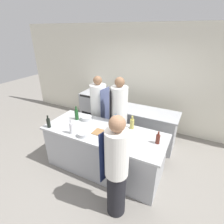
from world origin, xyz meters
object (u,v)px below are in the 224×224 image
Objects in this scene: cup at (125,138)px; bottle_wine at (116,120)px; bottle_water at (132,123)px; bowl_prep_small at (86,118)px; chef_at_prep_near at (116,169)px; bottle_cooking_oil at (71,128)px; bowl_mixing_large at (83,134)px; chef_at_stove at (99,112)px; chef_at_pass_far at (119,118)px; bottle_olive_oil at (77,114)px; oven_range at (96,107)px; bottle_vinegar at (158,139)px; bottle_sauce at (49,123)px.

bottle_wine is at bearing 131.76° from cup.
bottle_water reaches higher than bowl_prep_small.
chef_at_prep_near is 7.36× the size of bowl_prep_small.
bowl_mixing_large is at bearing 3.75° from bottle_cooking_oil.
chef_at_stove is 7.47× the size of bowl_prep_small.
chef_at_pass_far is 6.11× the size of bottle_olive_oil.
bottle_olive_oil is at bearing 117.75° from bottle_cooking_oil.
chef_at_prep_near is 0.94× the size of chef_at_pass_far.
chef_at_prep_near is at bearing -63.52° from bottle_wine.
oven_range is at bearing 48.48° from chef_at_prep_near.
chef_at_prep_near is 1.24m from bottle_wine.
chef_at_stove reaches higher than bottle_cooking_oil.
chef_at_prep_near is 5.74× the size of bottle_olive_oil.
bottle_vinegar reaches higher than bottle_wine.
cup is at bearing -168.04° from chef_at_pass_far.
bottle_water is 0.43m from cup.
bowl_prep_small is (0.69, -1.48, 0.45)m from oven_range.
chef_at_stove is 6.82× the size of bottle_sauce.
bottle_olive_oil is at bearing 135.75° from bowl_mixing_large.
bottle_wine is at bearing 10.48° from bowl_prep_small.
bottle_olive_oil is (-1.37, 0.91, 0.15)m from chef_at_prep_near.
bottle_vinegar is 1.56m from bowl_prep_small.
chef_at_pass_far reaches higher than oven_range.
bottle_water reaches higher than bowl_mixing_large.
chef_at_prep_near is 9.04× the size of bowl_mixing_large.
bottle_cooking_oil is at bearing -164.60° from bottle_vinegar.
bottle_wine is 0.58m from cup.
chef_at_prep_near is 1.66m from bottle_olive_oil.
chef_at_prep_near is 6.35× the size of bottle_water.
bowl_prep_small is at bearing 61.45° from chef_at_prep_near.
bottle_wine is 0.36m from bottle_water.
bottle_vinegar reaches higher than oven_range.
chef_at_pass_far reaches higher than bottle_sauce.
chef_at_stove is at bearing 105.78° from bowl_mixing_large.
bottle_wine is at bearing 37.76° from chef_at_prep_near.
bottle_sauce is 0.95× the size of bottle_water.
chef_at_prep_near is 6.72× the size of bottle_sauce.
bottle_cooking_oil is at bearing -143.76° from bottle_water.
bottle_cooking_oil reaches higher than bottle_vinegar.
chef_at_stove is at bearing -54.59° from oven_range.
bottle_sauce reaches higher than bottle_wine.
bottle_cooking_oil is (0.26, -0.49, 0.00)m from bottle_olive_oil.
bowl_prep_small is at bearing 99.17° from chef_at_pass_far.
bottle_cooking_oil reaches higher than bowl_mixing_large.
cup is at bearing 24.90° from chef_at_prep_near.
bottle_vinegar is 2.67× the size of cup.
bottle_cooking_oil is at bearing -62.25° from bottle_olive_oil.
bottle_sauce is at bearing -128.42° from bowl_prep_small.
bottle_cooking_oil reaches higher than bottle_water.
bottle_water is 1.16× the size of bowl_prep_small.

